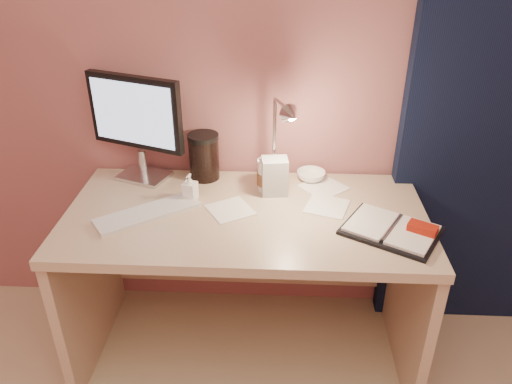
{
  "coord_description": "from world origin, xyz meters",
  "views": [
    {
      "loc": [
        0.12,
        -0.26,
        1.74
      ],
      "look_at": [
        0.04,
        1.33,
        0.85
      ],
      "focal_mm": 35.0,
      "sensor_mm": 36.0,
      "label": 1
    }
  ],
  "objects_px": {
    "desk": "(247,249)",
    "lotion_bottle": "(190,187)",
    "keyboard": "(148,213)",
    "product_box": "(275,176)",
    "dark_jar": "(204,159)",
    "coffee_cup": "(267,176)",
    "bowl": "(311,176)",
    "desk_lamp": "(264,138)",
    "planner": "(394,230)",
    "monitor": "(137,119)"
  },
  "relations": [
    {
      "from": "keyboard",
      "to": "lotion_bottle",
      "type": "height_order",
      "value": "lotion_bottle"
    },
    {
      "from": "planner",
      "to": "monitor",
      "type": "bearing_deg",
      "value": -170.67
    },
    {
      "from": "lotion_bottle",
      "to": "dark_jar",
      "type": "height_order",
      "value": "dark_jar"
    },
    {
      "from": "desk_lamp",
      "to": "product_box",
      "type": "bearing_deg",
      "value": 4.58
    },
    {
      "from": "desk",
      "to": "bowl",
      "type": "distance_m",
      "value": 0.42
    },
    {
      "from": "coffee_cup",
      "to": "product_box",
      "type": "relative_size",
      "value": 0.87
    },
    {
      "from": "bowl",
      "to": "keyboard",
      "type": "bearing_deg",
      "value": -153.1
    },
    {
      "from": "monitor",
      "to": "keyboard",
      "type": "relative_size",
      "value": 1.13
    },
    {
      "from": "desk",
      "to": "monitor",
      "type": "xyz_separation_m",
      "value": [
        -0.46,
        0.2,
        0.5
      ]
    },
    {
      "from": "monitor",
      "to": "desk_lamp",
      "type": "relative_size",
      "value": 1.12
    },
    {
      "from": "desk",
      "to": "monitor",
      "type": "height_order",
      "value": "monitor"
    },
    {
      "from": "lotion_bottle",
      "to": "desk_lamp",
      "type": "relative_size",
      "value": 0.28
    },
    {
      "from": "product_box",
      "to": "planner",
      "type": "bearing_deg",
      "value": -38.45
    },
    {
      "from": "monitor",
      "to": "dark_jar",
      "type": "distance_m",
      "value": 0.32
    },
    {
      "from": "keyboard",
      "to": "product_box",
      "type": "distance_m",
      "value": 0.53
    },
    {
      "from": "planner",
      "to": "desk_lamp",
      "type": "xyz_separation_m",
      "value": [
        -0.48,
        0.25,
        0.24
      ]
    },
    {
      "from": "bowl",
      "to": "product_box",
      "type": "height_order",
      "value": "product_box"
    },
    {
      "from": "keyboard",
      "to": "bowl",
      "type": "distance_m",
      "value": 0.72
    },
    {
      "from": "planner",
      "to": "dark_jar",
      "type": "bearing_deg",
      "value": -177.99
    },
    {
      "from": "coffee_cup",
      "to": "bowl",
      "type": "height_order",
      "value": "coffee_cup"
    },
    {
      "from": "dark_jar",
      "to": "desk_lamp",
      "type": "distance_m",
      "value": 0.34
    },
    {
      "from": "product_box",
      "to": "keyboard",
      "type": "bearing_deg",
      "value": -164.31
    },
    {
      "from": "bowl",
      "to": "planner",
      "type": "bearing_deg",
      "value": -54.89
    },
    {
      "from": "desk",
      "to": "lotion_bottle",
      "type": "bearing_deg",
      "value": 175.5
    },
    {
      "from": "planner",
      "to": "product_box",
      "type": "xyz_separation_m",
      "value": [
        -0.44,
        0.27,
        0.07
      ]
    },
    {
      "from": "bowl",
      "to": "desk_lamp",
      "type": "height_order",
      "value": "desk_lamp"
    },
    {
      "from": "bowl",
      "to": "lotion_bottle",
      "type": "distance_m",
      "value": 0.53
    },
    {
      "from": "desk",
      "to": "lotion_bottle",
      "type": "relative_size",
      "value": 12.47
    },
    {
      "from": "dark_jar",
      "to": "product_box",
      "type": "xyz_separation_m",
      "value": [
        0.31,
        -0.12,
        -0.01
      ]
    },
    {
      "from": "coffee_cup",
      "to": "dark_jar",
      "type": "relative_size",
      "value": 0.75
    },
    {
      "from": "planner",
      "to": "desk",
      "type": "bearing_deg",
      "value": -168.63
    },
    {
      "from": "product_box",
      "to": "coffee_cup",
      "type": "bearing_deg",
      "value": 131.21
    },
    {
      "from": "desk",
      "to": "coffee_cup",
      "type": "relative_size",
      "value": 10.28
    },
    {
      "from": "bowl",
      "to": "coffee_cup",
      "type": "bearing_deg",
      "value": -152.41
    },
    {
      "from": "bowl",
      "to": "product_box",
      "type": "relative_size",
      "value": 0.79
    },
    {
      "from": "keyboard",
      "to": "bowl",
      "type": "relative_size",
      "value": 3.27
    },
    {
      "from": "coffee_cup",
      "to": "lotion_bottle",
      "type": "bearing_deg",
      "value": -162.21
    },
    {
      "from": "coffee_cup",
      "to": "product_box",
      "type": "bearing_deg",
      "value": -42.28
    },
    {
      "from": "monitor",
      "to": "bowl",
      "type": "xyz_separation_m",
      "value": [
        0.73,
        0.02,
        -0.25
      ]
    },
    {
      "from": "lotion_bottle",
      "to": "product_box",
      "type": "distance_m",
      "value": 0.35
    },
    {
      "from": "product_box",
      "to": "dark_jar",
      "type": "bearing_deg",
      "value": 151.32
    },
    {
      "from": "desk",
      "to": "bowl",
      "type": "xyz_separation_m",
      "value": [
        0.27,
        0.21,
        0.25
      ]
    },
    {
      "from": "lotion_bottle",
      "to": "desk_lamp",
      "type": "bearing_deg",
      "value": 9.14
    },
    {
      "from": "desk",
      "to": "dark_jar",
      "type": "height_order",
      "value": "dark_jar"
    },
    {
      "from": "desk_lamp",
      "to": "desk",
      "type": "bearing_deg",
      "value": -157.12
    },
    {
      "from": "desk",
      "to": "keyboard",
      "type": "xyz_separation_m",
      "value": [
        -0.37,
        -0.11,
        0.23
      ]
    },
    {
      "from": "desk",
      "to": "keyboard",
      "type": "relative_size",
      "value": 3.47
    },
    {
      "from": "bowl",
      "to": "product_box",
      "type": "xyz_separation_m",
      "value": [
        -0.16,
        -0.13,
        0.06
      ]
    },
    {
      "from": "monitor",
      "to": "product_box",
      "type": "bearing_deg",
      "value": 9.72
    },
    {
      "from": "keyboard",
      "to": "coffee_cup",
      "type": "distance_m",
      "value": 0.51
    }
  ]
}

